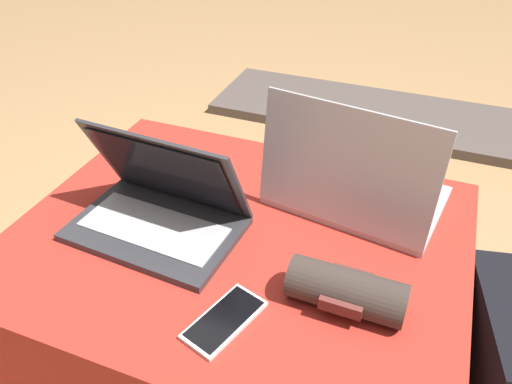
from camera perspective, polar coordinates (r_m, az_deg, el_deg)
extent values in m
plane|color=tan|center=(1.38, -1.64, -18.90)|extent=(14.00, 14.00, 0.00)
cube|color=maroon|center=(1.36, -1.65, -18.30)|extent=(0.89, 0.71, 0.05)
cube|color=#B22D23|center=(1.19, -1.84, -12.03)|extent=(0.93, 0.74, 0.40)
cube|color=#333338|center=(1.07, -11.38, -4.14)|extent=(0.36, 0.25, 0.02)
cube|color=#B2B2B7|center=(1.06, -11.62, -3.92)|extent=(0.31, 0.14, 0.00)
cube|color=#333338|center=(1.04, -10.12, 2.50)|extent=(0.35, 0.13, 0.21)
cube|color=black|center=(1.04, -10.24, 2.28)|extent=(0.31, 0.11, 0.18)
cube|color=#B7B7BC|center=(1.17, 11.49, -0.31)|extent=(0.40, 0.31, 0.02)
cube|color=#9E9EA3|center=(1.17, 11.66, 0.22)|extent=(0.34, 0.19, 0.00)
cube|color=#B7B7BC|center=(1.00, 10.16, 2.63)|extent=(0.37, 0.10, 0.25)
cube|color=green|center=(1.01, 10.26, 2.73)|extent=(0.33, 0.08, 0.23)
cube|color=white|center=(0.89, -3.61, -14.40)|extent=(0.11, 0.17, 0.01)
cube|color=black|center=(0.88, -3.62, -14.20)|extent=(0.10, 0.15, 0.00)
cylinder|color=#3D332D|center=(0.89, 10.28, -11.00)|extent=(0.21, 0.08, 0.08)
cube|color=brown|center=(0.89, 10.28, -11.00)|extent=(0.08, 0.10, 0.02)
cube|color=#564C47|center=(2.51, 11.85, 9.03)|extent=(1.40, 0.50, 0.04)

